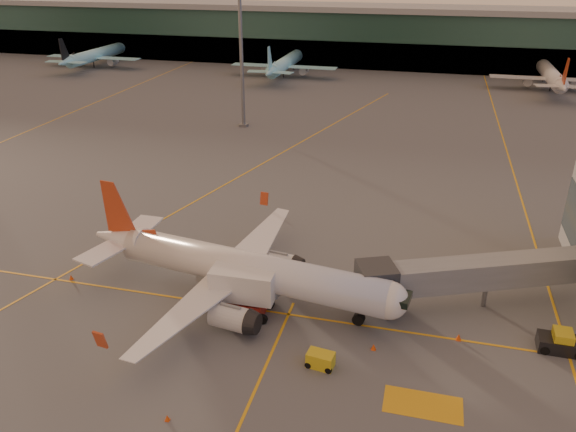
% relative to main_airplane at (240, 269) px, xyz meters
% --- Properties ---
extents(ground, '(600.00, 600.00, 0.00)m').
position_rel_main_airplane_xyz_m(ground, '(0.40, -6.61, -3.36)').
color(ground, '#4C4F54').
rests_on(ground, ground).
extents(taxi_markings, '(100.12, 173.00, 0.01)m').
position_rel_main_airplane_xyz_m(taxi_markings, '(-6.92, 37.88, -3.35)').
color(taxi_markings, gold).
rests_on(taxi_markings, ground).
extents(terminal, '(400.00, 20.00, 17.60)m').
position_rel_main_airplane_xyz_m(terminal, '(0.40, 135.18, 5.41)').
color(terminal, '#19382D').
rests_on(terminal, ground).
extents(mast_west_near, '(2.40, 2.40, 25.60)m').
position_rel_main_airplane_xyz_m(mast_west_near, '(-19.60, 59.39, 11.51)').
color(mast_west_near, slate).
rests_on(mast_west_near, ground).
extents(distant_aircraft_row, '(350.00, 34.00, 13.00)m').
position_rel_main_airplane_xyz_m(distant_aircraft_row, '(11.23, 111.39, -3.36)').
color(distant_aircraft_row, '#93E6F7').
rests_on(distant_aircraft_row, ground).
extents(main_airplane, '(34.17, 30.94, 10.33)m').
position_rel_main_airplane_xyz_m(main_airplane, '(0.00, 0.00, 0.00)').
color(main_airplane, silver).
rests_on(main_airplane, ground).
extents(jet_bridge, '(25.53, 13.32, 5.34)m').
position_rel_main_airplane_xyz_m(jet_bridge, '(24.81, 5.25, 0.26)').
color(jet_bridge, slate).
rests_on(jet_bridge, ground).
extents(catering_truck, '(6.14, 2.86, 4.72)m').
position_rel_main_airplane_xyz_m(catering_truck, '(1.24, -2.43, -0.67)').
color(catering_truck, '#A62017').
rests_on(catering_truck, ground).
extents(gpu_cart, '(2.46, 1.66, 1.35)m').
position_rel_main_airplane_xyz_m(gpu_cart, '(9.85, -8.22, -2.70)').
color(gpu_cart, gold).
rests_on(gpu_cart, ground).
extents(pushback_tug, '(3.91, 2.18, 1.99)m').
position_rel_main_airplane_xyz_m(pushback_tug, '(29.74, -0.95, -2.55)').
color(pushback_tug, black).
rests_on(pushback_tug, ground).
extents(cone_nose, '(0.50, 0.50, 0.63)m').
position_rel_main_airplane_xyz_m(cone_nose, '(21.17, -1.61, -3.05)').
color(cone_nose, '#DB460B').
rests_on(cone_nose, ground).
extents(cone_tail, '(0.43, 0.43, 0.54)m').
position_rel_main_airplane_xyz_m(cone_tail, '(-18.65, -1.18, -3.09)').
color(cone_tail, '#DB460B').
rests_on(cone_tail, ground).
extents(cone_wing_right, '(0.40, 0.40, 0.51)m').
position_rel_main_airplane_xyz_m(cone_wing_right, '(0.04, -16.99, -3.11)').
color(cone_wing_right, '#DB460B').
rests_on(cone_wing_right, ground).
extents(cone_wing_left, '(0.39, 0.39, 0.50)m').
position_rel_main_airplane_xyz_m(cone_wing_left, '(-0.61, 18.81, -3.11)').
color(cone_wing_left, '#DB460B').
rests_on(cone_wing_left, ground).
extents(cone_fwd, '(0.45, 0.45, 0.58)m').
position_rel_main_airplane_xyz_m(cone_fwd, '(13.93, -4.88, -3.08)').
color(cone_fwd, '#DB460B').
rests_on(cone_fwd, ground).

